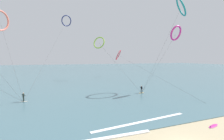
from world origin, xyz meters
name	(u,v)px	position (x,y,z in m)	size (l,w,h in m)	color
sea_water	(70,70)	(0.00, 104.27, 0.04)	(400.00, 200.00, 0.08)	#476B75
surfer_amber	(142,90)	(7.76, 20.70, 0.82)	(1.40, 0.66, 1.70)	orange
surfer_ivory	(24,98)	(-16.28, 21.92, 0.82)	(1.40, 0.64, 1.70)	silver
kite_navy	(66,21)	(-6.58, 45.92, 20.70)	(11.64, 25.40, 22.62)	navy
kite_crimson	(118,55)	(16.02, 54.15, 9.48)	(4.49, 47.65, 11.77)	red
kite_lime	(99,43)	(5.57, 48.53, 14.03)	(4.62, 30.22, 16.39)	#8CC62D
kite_teal	(181,7)	(20.74, 23.01, 21.44)	(15.56, 5.75, 23.89)	teal
kite_coral	(0,21)	(-22.63, 34.62, 16.94)	(8.19, 15.07, 19.41)	#EA7260
kite_magenta	(176,33)	(16.47, 19.94, 14.00)	(10.70, 2.43, 15.82)	#CC288E
surfboard_spare	(213,126)	(6.54, 2.58, 0.04)	(1.97, 0.96, 0.20)	#CC288E
wave_crest_near	(93,140)	(-7.57, 4.32, 0.06)	(12.47, 0.50, 0.12)	white
wave_crest_mid	(142,122)	(-0.72, 6.44, 0.06)	(13.57, 0.50, 0.12)	white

